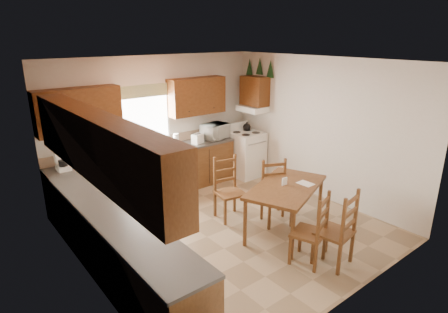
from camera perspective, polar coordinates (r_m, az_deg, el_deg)
floor at (r=6.33m, az=0.65°, el=-10.88°), size 4.50×4.50×0.00m
ceiling at (r=5.54m, az=0.75°, el=14.30°), size 4.50×4.50×0.00m
wall_left at (r=4.78m, az=-20.71°, el=-4.23°), size 4.50×4.50×0.00m
wall_right at (r=7.38m, az=14.37°, el=4.10°), size 4.50×4.50×0.00m
wall_back at (r=7.61m, az=-10.15°, el=4.80°), size 4.50×4.50×0.00m
wall_front at (r=4.41m, az=19.70°, el=-6.01°), size 4.50×4.50×0.00m
lower_cab_back at (r=7.45m, az=-11.17°, el=-2.88°), size 3.75×0.60×0.88m
lower_cab_left at (r=5.14m, az=-15.76°, el=-13.45°), size 0.60×3.60×0.88m
counter_back at (r=7.30m, az=-11.39°, el=0.49°), size 3.75×0.63×0.04m
counter_left at (r=4.92m, az=-16.22°, el=-8.87°), size 0.63×3.60×0.04m
backsplash at (r=7.52m, az=-12.47°, el=1.81°), size 3.75×0.01×0.18m
upper_cab_back_left at (r=6.77m, az=-21.29°, el=6.56°), size 1.41×0.33×0.75m
upper_cab_back_right at (r=7.81m, az=-4.17°, el=9.16°), size 1.25×0.33×0.75m
upper_cab_left at (r=4.53m, az=-18.84°, el=1.55°), size 0.33×3.60×0.75m
upper_cab_stove at (r=8.23m, az=4.68°, el=9.93°), size 0.33×0.62×0.62m
range_hood at (r=8.26m, az=4.36°, el=7.29°), size 0.44×0.62×0.12m
window_frame at (r=7.40m, az=-12.16°, el=5.90°), size 1.13×0.02×1.18m
window_pane at (r=7.40m, az=-12.15°, el=5.89°), size 1.05×0.01×1.10m
window_valance at (r=7.29m, az=-12.32°, el=9.70°), size 1.19×0.01×0.24m
sink_basin at (r=7.32m, az=-10.89°, el=0.90°), size 0.75×0.45×0.04m
pine_decal_a at (r=8.04m, az=7.07°, el=13.10°), size 0.22×0.22×0.36m
pine_decal_b at (r=8.26m, az=5.45°, el=13.57°), size 0.22×0.22×0.36m
pine_decal_c at (r=8.50m, az=3.91°, el=13.46°), size 0.22×0.22×0.36m
stove at (r=8.43m, az=3.35°, el=0.31°), size 0.67×0.69×0.98m
coffeemaker at (r=6.71m, az=-23.41°, el=-0.49°), size 0.27×0.30×0.36m
paper_towel at (r=7.58m, az=-7.32°, el=2.53°), size 0.14×0.14×0.25m
toaster at (r=7.73m, az=-4.05°, el=2.72°), size 0.28×0.23×0.20m
microwave at (r=8.06m, az=-1.36°, el=3.86°), size 0.61×0.49×0.32m
dining_table at (r=6.13m, az=9.28°, el=-7.90°), size 1.72×1.36×0.81m
chair_near_left at (r=5.38m, az=12.83°, el=-10.64°), size 0.56×0.54×1.05m
chair_near_right at (r=5.42m, az=16.51°, el=-10.36°), size 0.54×0.52×1.11m
chair_far_left at (r=6.43m, az=0.93°, el=-5.01°), size 0.53×0.51×1.08m
chair_far_right at (r=6.33m, az=8.10°, el=-5.65°), size 0.59×0.58×1.07m
table_paper at (r=6.10m, az=12.31°, el=-4.04°), size 0.20×0.26×0.00m
table_card at (r=5.96m, az=9.22°, el=-3.75°), size 0.09×0.03×0.12m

